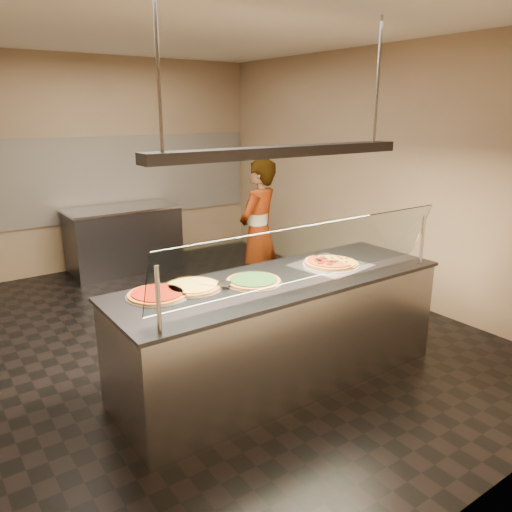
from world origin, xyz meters
TOP-DOWN VIEW (x-y plane):
  - ground at (0.00, 0.00)m, footprint 5.00×6.00m
  - ceiling at (0.00, 0.00)m, footprint 5.00×6.00m
  - wall_back at (0.00, 3.01)m, footprint 5.00×0.02m
  - wall_front at (0.00, -3.01)m, footprint 5.00×0.02m
  - wall_right at (2.51, 0.00)m, footprint 0.02×6.00m
  - tile_band at (0.00, 2.98)m, footprint 4.90×0.02m
  - serving_counter at (0.11, -1.21)m, footprint 2.86×0.94m
  - sneeze_guard at (0.11, -1.56)m, footprint 2.62×0.18m
  - perforated_tray at (0.69, -1.19)m, footprint 0.65×0.65m
  - half_pizza_pepperoni at (0.57, -1.19)m, footprint 0.31×0.50m
  - half_pizza_sausage at (0.80, -1.19)m, footprint 0.31×0.50m
  - pizza_spinach at (-0.14, -1.17)m, footprint 0.46×0.46m
  - pizza_cheese at (-0.60, -1.00)m, footprint 0.46×0.46m
  - pizza_tomato at (-0.89, -1.00)m, footprint 0.47×0.47m
  - pizza_spatula at (-0.46, -1.08)m, footprint 0.27×0.19m
  - prep_table at (0.17, 2.55)m, footprint 1.57×0.74m
  - worker at (1.06, 0.44)m, footprint 0.74×0.64m
  - heat_lamp_housing at (0.11, -1.21)m, footprint 2.30×0.18m
  - lamp_rod_left at (-0.89, -1.21)m, footprint 0.02×0.02m
  - lamp_rod_right at (1.11, -1.21)m, footprint 0.02×0.02m

SIDE VIEW (x-z plane):
  - ground at x=0.00m, z-range -0.02..0.00m
  - serving_counter at x=0.11m, z-range 0.00..0.93m
  - prep_table at x=0.17m, z-range 0.00..0.93m
  - worker at x=1.06m, z-range 0.00..1.72m
  - perforated_tray at x=0.69m, z-range 0.93..0.94m
  - pizza_cheese at x=-0.60m, z-range 0.93..0.96m
  - pizza_tomato at x=-0.89m, z-range 0.93..0.96m
  - pizza_spinach at x=-0.14m, z-range 0.93..0.96m
  - half_pizza_sausage at x=0.80m, z-range 0.94..0.98m
  - pizza_spatula at x=-0.46m, z-range 0.95..0.97m
  - half_pizza_pepperoni at x=0.57m, z-range 0.94..0.99m
  - sneeze_guard at x=0.11m, z-range 0.96..1.49m
  - tile_band at x=0.00m, z-range 0.70..1.90m
  - wall_back at x=0.00m, z-range 0.00..3.00m
  - wall_front at x=0.00m, z-range 0.00..3.00m
  - wall_right at x=2.51m, z-range 0.00..3.00m
  - heat_lamp_housing at x=0.11m, z-range 1.91..1.99m
  - lamp_rod_left at x=-0.89m, z-range 1.99..3.00m
  - lamp_rod_right at x=1.11m, z-range 1.99..3.00m
  - ceiling at x=0.00m, z-range 3.00..3.02m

